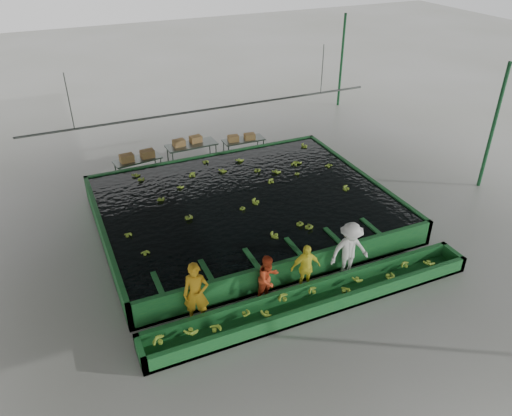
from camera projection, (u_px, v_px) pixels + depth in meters
name	position (u px, v px, depth m)	size (l,w,h in m)	color
ground	(262.00, 240.00, 16.91)	(80.00, 80.00, 0.00)	gray
shed_roof	(263.00, 97.00, 14.35)	(20.00, 22.00, 0.04)	slate
shed_posts	(262.00, 174.00, 15.63)	(20.00, 22.00, 5.00)	#1A542B
flotation_tank	(245.00, 208.00, 17.86)	(10.00, 8.00, 0.90)	#195824
tank_water	(245.00, 198.00, 17.65)	(9.70, 7.70, 0.00)	black
sorting_trough	(315.00, 299.00, 13.96)	(10.00, 1.00, 0.50)	#195824
cableway_rail	(209.00, 109.00, 19.30)	(0.08, 0.08, 14.00)	#59605B
rail_hanger_left	(69.00, 102.00, 17.04)	(0.04, 0.04, 2.00)	#59605B
rail_hanger_right	(322.00, 69.00, 20.53)	(0.04, 0.04, 2.00)	#59605B
worker_a	(196.00, 294.00, 13.12)	(0.69, 0.45, 1.88)	#BD8715
worker_b	(268.00, 279.00, 13.95)	(0.73, 0.57, 1.51)	#C73F1C
worker_c	(305.00, 268.00, 14.35)	(0.91, 0.38, 1.54)	yellow
worker_d	(350.00, 251.00, 14.79)	(1.22, 0.70, 1.88)	silver
packing_table_left	(139.00, 169.00, 20.62)	(1.92, 0.77, 0.87)	#59605B
packing_table_mid	(192.00, 155.00, 21.67)	(2.17, 0.87, 0.99)	#59605B
packing_table_right	(244.00, 148.00, 22.45)	(1.86, 0.74, 0.85)	#59605B
box_stack_left	(138.00, 159.00, 20.38)	(1.41, 0.39, 0.30)	olive
box_stack_mid	(188.00, 144.00, 21.44)	(1.28, 0.35, 0.28)	olive
box_stack_right	(241.00, 140.00, 22.15)	(1.22, 0.34, 0.26)	olive
floating_bananas	(236.00, 189.00, 18.28)	(9.30, 6.34, 0.13)	#7DA328
trough_bananas	(316.00, 295.00, 13.89)	(8.66, 0.58, 0.12)	#7DA328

